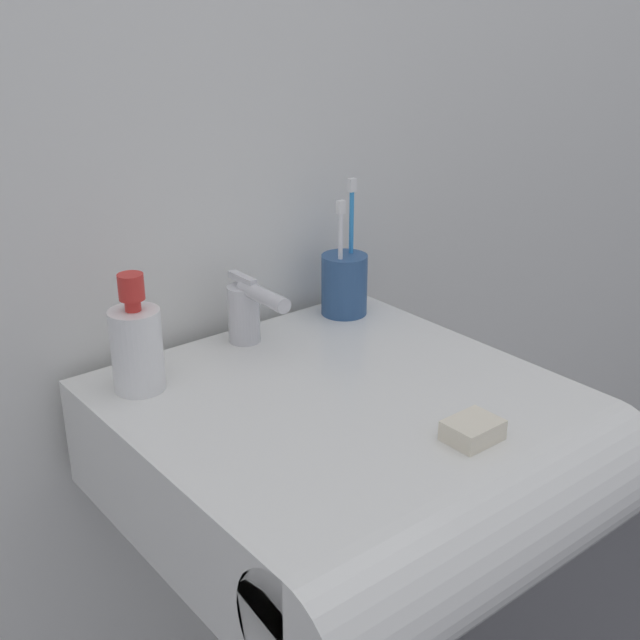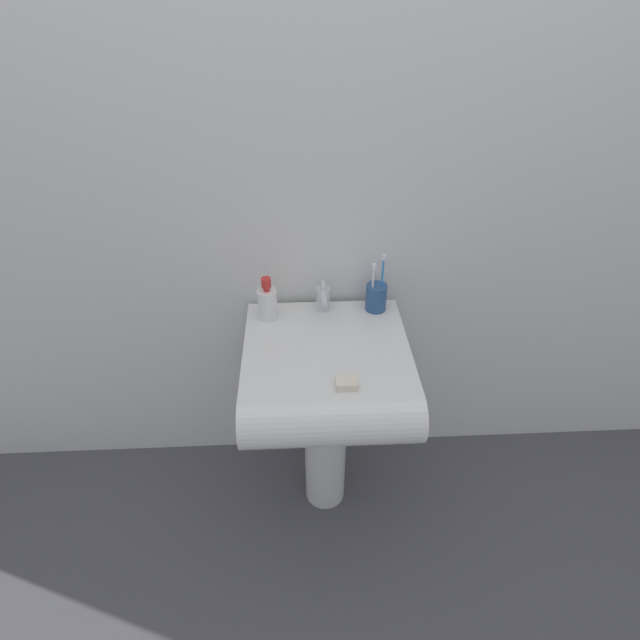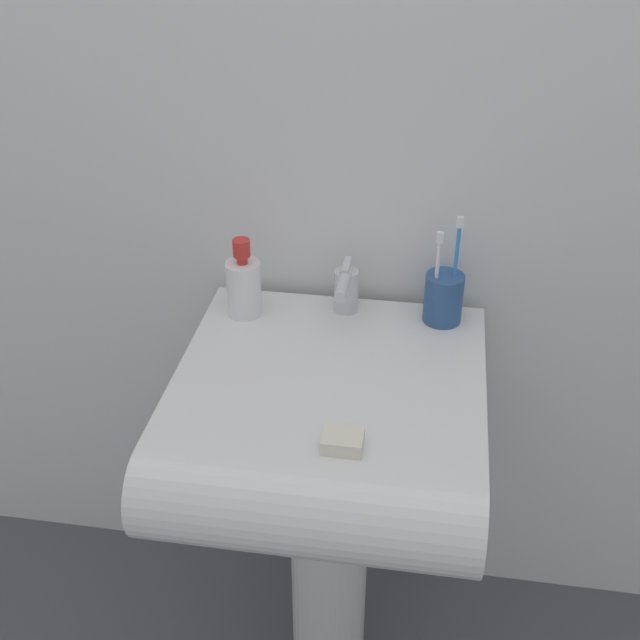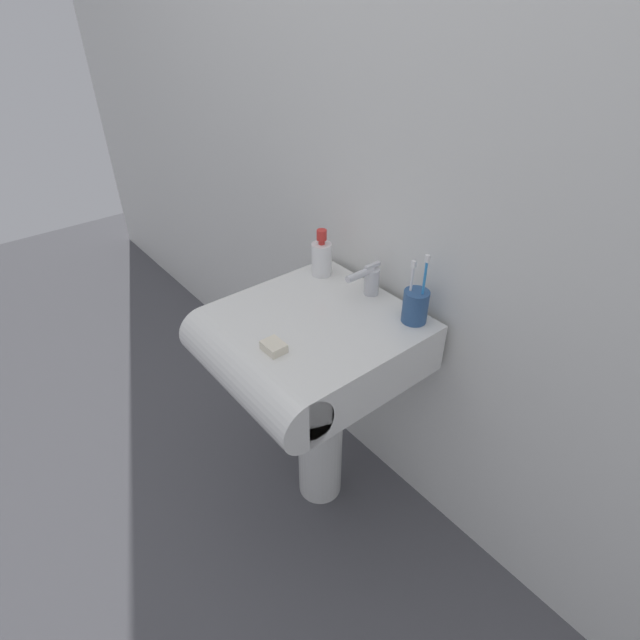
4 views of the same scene
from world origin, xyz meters
TOP-DOWN VIEW (x-y plane):
  - ground_plane at (0.00, 0.00)m, footprint 6.00×6.00m
  - wall_back at (0.00, 0.29)m, footprint 5.00×0.05m
  - sink_pedestal at (0.00, 0.00)m, footprint 0.15×0.15m
  - sink_basin at (0.00, -0.06)m, footprint 0.52×0.57m
  - faucet at (0.00, 0.19)m, footprint 0.05×0.13m
  - toothbrush_cup at (0.18, 0.19)m, footprint 0.07×0.07m
  - soap_bottle at (-0.19, 0.16)m, footprint 0.06×0.06m
  - bar_soap at (0.05, -0.19)m, footprint 0.06×0.05m

SIDE VIEW (x-z plane):
  - ground_plane at x=0.00m, z-range 0.00..0.00m
  - sink_pedestal at x=0.00m, z-range 0.00..0.62m
  - sink_basin at x=0.00m, z-range 0.62..0.77m
  - bar_soap at x=0.05m, z-range 0.77..0.79m
  - toothbrush_cup at x=0.18m, z-range 0.71..0.92m
  - faucet at x=0.00m, z-range 0.77..0.87m
  - soap_bottle at x=-0.19m, z-range 0.75..0.90m
  - wall_back at x=0.00m, z-range 0.00..2.40m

